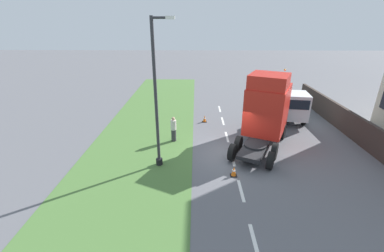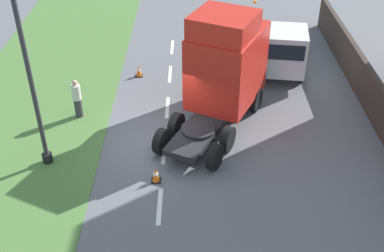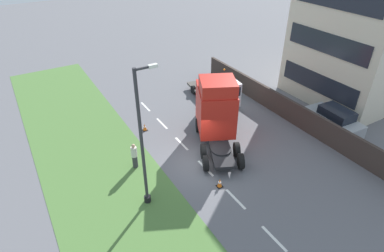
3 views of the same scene
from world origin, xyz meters
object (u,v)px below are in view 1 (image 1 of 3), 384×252
flatbed_truck (290,106)px  pedestrian (174,129)px  traffic_cone_lead (205,119)px  traffic_cone_trailing (234,171)px  lorry_cab (267,109)px  lamp_post (157,105)px

flatbed_truck → pedestrian: flatbed_truck is taller
pedestrian → traffic_cone_lead: 4.40m
traffic_cone_trailing → lorry_cab: bearing=58.9°
traffic_cone_lead → traffic_cone_trailing: bearing=-80.4°
lamp_post → traffic_cone_trailing: (4.19, -1.11, -3.44)m
lorry_cab → pedestrian: (-6.33, -0.10, -1.50)m
flatbed_truck → lamp_post: (-9.88, -7.08, 2.33)m
lorry_cab → pedestrian: size_ratio=3.62×
flatbed_truck → traffic_cone_trailing: flatbed_truck is taller
pedestrian → traffic_cone_lead: pedestrian is taller
flatbed_truck → traffic_cone_lead: size_ratio=11.10×
flatbed_truck → pedestrian: size_ratio=3.56×
lorry_cab → lamp_post: 7.75m
lamp_post → pedestrian: size_ratio=4.52×
lorry_cab → traffic_cone_trailing: lorry_cab is taller
pedestrian → traffic_cone_trailing: 5.71m
lorry_cab → flatbed_truck: (3.01, 3.75, -1.00)m
lamp_post → traffic_cone_lead: (2.83, 6.95, -3.44)m
pedestrian → traffic_cone_lead: size_ratio=3.11×
pedestrian → traffic_cone_trailing: bearing=-50.0°
lorry_cab → traffic_cone_lead: (-4.04, 3.61, -2.11)m
traffic_cone_trailing → traffic_cone_lead: bearing=99.6°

